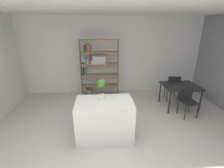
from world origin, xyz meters
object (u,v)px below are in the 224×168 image
object	(u,v)px
kitchen_island	(105,120)
dining_table	(180,88)
open_bookshelf	(97,66)
dining_chair_near	(187,98)
potted_plant_on_island	(101,87)
dining_chair_far	(173,86)

from	to	relation	value
kitchen_island	dining_table	size ratio (longest dim) A/B	1.18
open_bookshelf	dining_chair_near	xyz separation A→B (m)	(2.61, -1.55, -0.63)
potted_plant_on_island	dining_table	bearing A→B (deg)	25.98
kitchen_island	dining_table	world-z (taller)	kitchen_island
potted_plant_on_island	open_bookshelf	xyz separation A→B (m)	(-0.14, 2.28, -0.07)
potted_plant_on_island	dining_chair_near	xyz separation A→B (m)	(2.47, 0.73, -0.70)
open_bookshelf	dining_chair_near	world-z (taller)	open_bookshelf
open_bookshelf	dining_table	size ratio (longest dim) A/B	1.94
potted_plant_on_island	open_bookshelf	world-z (taller)	open_bookshelf
dining_chair_near	dining_chair_far	distance (m)	0.96
potted_plant_on_island	dining_chair_near	size ratio (longest dim) A/B	0.53
dining_table	dining_chair_near	size ratio (longest dim) A/B	1.23
potted_plant_on_island	dining_table	world-z (taller)	potted_plant_on_island
open_bookshelf	dining_chair_near	size ratio (longest dim) A/B	2.39
kitchen_island	dining_chair_far	world-z (taller)	kitchen_island
dining_chair_far	dining_chair_near	bearing A→B (deg)	98.32
dining_table	dining_chair_near	distance (m)	0.50
open_bookshelf	potted_plant_on_island	bearing A→B (deg)	-86.46
dining_table	dining_chair_near	bearing A→B (deg)	-91.06
dining_table	dining_chair_far	size ratio (longest dim) A/B	1.17
potted_plant_on_island	dining_table	size ratio (longest dim) A/B	0.43
kitchen_island	dining_table	distance (m)	2.77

